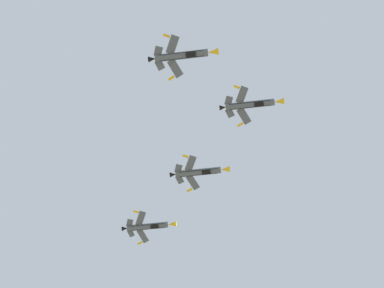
{
  "coord_description": "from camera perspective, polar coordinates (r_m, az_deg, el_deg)",
  "views": [
    {
      "loc": [
        2.81,
        -7.89,
        1.85
      ],
      "look_at": [
        20.61,
        61.25,
        107.27
      ],
      "focal_mm": 46.35,
      "sensor_mm": 36.0,
      "label": 1
    }
  ],
  "objects": [
    {
      "name": "fighter_jet_left_wing",
      "position": [
        130.81,
        0.84,
        -3.24
      ],
      "size": [
        15.33,
        9.71,
        4.88
      ],
      "rotation": [
        0.0,
        -0.35,
        4.34
      ],
      "color": "#4C5666"
    },
    {
      "name": "fighter_jet_lead",
      "position": [
        123.42,
        6.81,
        4.54
      ],
      "size": [
        15.33,
        9.64,
        5.03
      ],
      "rotation": [
        0.0,
        -0.4,
        4.34
      ],
      "color": "#4C5666"
    },
    {
      "name": "fighter_jet_right_wing",
      "position": [
        112.84,
        -1.07,
        10.15
      ],
      "size": [
        15.33,
        9.58,
        5.13
      ],
      "rotation": [
        0.0,
        -0.43,
        4.34
      ],
      "color": "#4C5666"
    },
    {
      "name": "fighter_jet_left_outer",
      "position": [
        145.59,
        -5.01,
        -9.42
      ],
      "size": [
        15.33,
        9.51,
        5.25
      ],
      "rotation": [
        0.0,
        -0.46,
        4.34
      ],
      "color": "#4C5666"
    }
  ]
}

